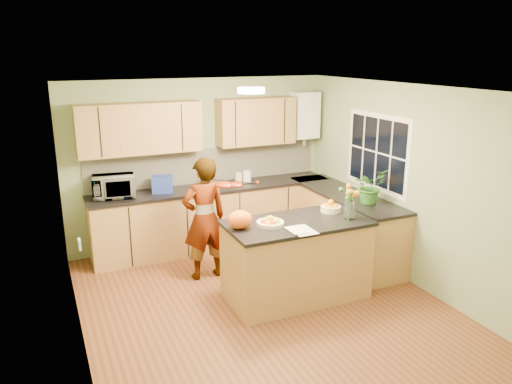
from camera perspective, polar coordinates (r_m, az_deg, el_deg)
name	(u,v)px	position (r m, az deg, el deg)	size (l,w,h in m)	color
floor	(262,304)	(6.04, 0.67, -12.65)	(4.50, 4.50, 0.00)	brown
ceiling	(263,89)	(5.32, 0.76, 11.74)	(4.00, 4.50, 0.02)	white
wall_back	(200,163)	(7.58, -6.43, 3.35)	(4.00, 0.02, 2.50)	#93A676
wall_front	(394,287)	(3.77, 15.45, -10.46)	(4.00, 0.02, 2.50)	#93A676
wall_left	(72,228)	(5.09, -20.25, -3.88)	(0.02, 4.50, 2.50)	#93A676
wall_right	(405,184)	(6.61, 16.67, 0.90)	(0.02, 4.50, 2.50)	#93A676
back_counter	(214,217)	(7.55, -4.83, -2.81)	(3.64, 0.62, 0.94)	#A27C41
right_counter	(344,224)	(7.30, 10.07, -3.66)	(0.62, 2.24, 0.94)	#A27C41
splashback	(207,166)	(7.61, -5.67, 3.03)	(3.60, 0.02, 0.52)	beige
upper_cabinets	(190,125)	(7.26, -7.50, 7.58)	(3.20, 0.34, 0.70)	#A27C41
boiler	(305,115)	(8.00, 5.58, 8.73)	(0.40, 0.30, 0.86)	white
window_right	(377,152)	(6.99, 13.64, 4.44)	(0.01, 1.30, 1.05)	white
light_switch	(80,244)	(4.51, -19.51, -5.66)	(0.02, 0.09, 0.09)	white
ceiling_lamp	(251,90)	(5.59, -0.55, 11.55)	(0.30, 0.30, 0.07)	#FFEABF
peninsula_island	(296,259)	(6.02, 4.63, -7.68)	(1.68, 0.86, 0.96)	#A27C41
fruit_dish	(270,222)	(5.67, 1.64, -3.41)	(0.31, 0.31, 0.11)	beige
orange_bowl	(331,207)	(6.21, 8.54, -1.69)	(0.25, 0.25, 0.14)	beige
flower_vase	(351,192)	(5.90, 10.77, -0.01)	(0.27, 0.27, 0.50)	silver
orange_bag	(240,220)	(5.56, -1.84, -3.16)	(0.28, 0.23, 0.21)	#FF6115
papers	(302,230)	(5.55, 5.32, -4.37)	(0.24, 0.33, 0.01)	silver
violinist	(204,219)	(6.43, -5.91, -3.07)	(0.59, 0.39, 1.61)	#E3A58A
violin	(224,185)	(6.15, -3.63, 0.82)	(0.57, 0.23, 0.11)	#4B1704
microwave	(114,187)	(7.08, -15.96, 0.60)	(0.55, 0.37, 0.31)	white
blue_box	(162,184)	(7.19, -10.66, 0.89)	(0.29, 0.21, 0.23)	#213898
kettle	(210,179)	(7.40, -5.31, 1.53)	(0.15, 0.15, 0.29)	#B5B5BA
jar_cream	(239,178)	(7.53, -2.00, 1.58)	(0.11, 0.11, 0.17)	beige
jar_white	(247,177)	(7.57, -1.03, 1.74)	(0.12, 0.12, 0.19)	white
potted_plant	(370,186)	(6.69, 12.88, 0.65)	(0.42, 0.36, 0.47)	#2E6A23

